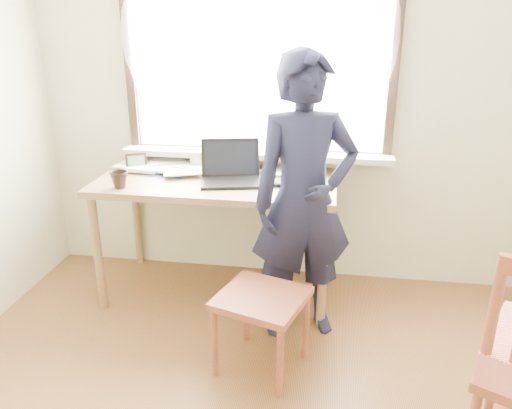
% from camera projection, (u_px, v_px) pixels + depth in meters
% --- Properties ---
extents(room_shell, '(3.52, 4.02, 2.61)m').
position_uv_depth(room_shell, '(228.00, 75.00, 1.58)').
color(room_shell, beige).
rests_on(room_shell, ground).
extents(desk, '(1.54, 0.77, 0.83)m').
position_uv_depth(desk, '(217.00, 191.00, 3.27)').
color(desk, olive).
rests_on(desk, ground).
extents(laptop, '(0.43, 0.38, 0.25)m').
position_uv_depth(laptop, '(231.00, 172.00, 3.18)').
color(laptop, black).
rests_on(laptop, desk).
extents(mug_white, '(0.14, 0.14, 0.09)m').
position_uv_depth(mug_white, '(199.00, 162.00, 3.45)').
color(mug_white, white).
rests_on(mug_white, desk).
extents(mug_dark, '(0.14, 0.14, 0.10)m').
position_uv_depth(mug_dark, '(119.00, 180.00, 3.05)').
color(mug_dark, black).
rests_on(mug_dark, desk).
extents(mouse, '(0.08, 0.06, 0.03)m').
position_uv_depth(mouse, '(278.00, 184.00, 3.08)').
color(mouse, black).
rests_on(mouse, desk).
extents(desk_clutter, '(0.85, 0.49, 0.05)m').
position_uv_depth(desk_clutter, '(177.00, 166.00, 3.43)').
color(desk_clutter, '#2B5A8E').
rests_on(desk_clutter, desk).
extents(book_a, '(0.20, 0.26, 0.02)m').
position_uv_depth(book_a, '(171.00, 164.00, 3.53)').
color(book_a, white).
rests_on(book_a, desk).
extents(book_b, '(0.30, 0.31, 0.02)m').
position_uv_depth(book_b, '(272.00, 167.00, 3.45)').
color(book_b, white).
rests_on(book_b, desk).
extents(picture_frame, '(0.13, 0.08, 0.11)m').
position_uv_depth(picture_frame, '(136.00, 163.00, 3.39)').
color(picture_frame, black).
rests_on(picture_frame, desk).
extents(work_chair, '(0.54, 0.53, 0.44)m').
position_uv_depth(work_chair, '(262.00, 307.00, 2.63)').
color(work_chair, brown).
rests_on(work_chair, ground).
extents(person, '(0.71, 0.58, 1.67)m').
position_uv_depth(person, '(304.00, 201.00, 2.83)').
color(person, black).
rests_on(person, ground).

